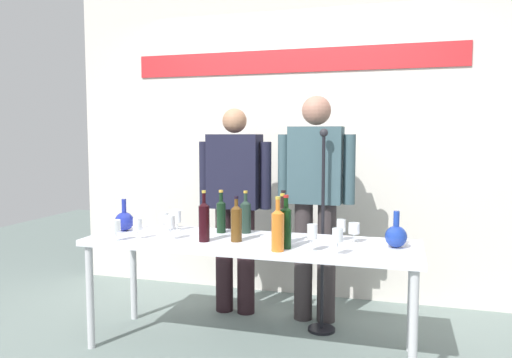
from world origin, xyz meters
name	(u,v)px	position (x,y,z in m)	size (l,w,h in m)	color
ground_plane	(250,349)	(0.00, 0.00, 0.00)	(10.00, 10.00, 0.00)	slate
back_wall	(292,126)	(0.00, 1.28, 1.50)	(4.15, 0.11, 3.00)	silver
display_table	(250,249)	(0.00, 0.00, 0.68)	(2.17, 0.65, 0.74)	silver
decanter_blue_left	(124,221)	(-0.95, 0.05, 0.81)	(0.13, 0.13, 0.23)	#202D97
decanter_blue_right	(396,236)	(0.92, 0.05, 0.81)	(0.13, 0.13, 0.23)	#1B3898
presenter_left	(235,198)	(-0.32, 0.65, 0.93)	(0.60, 0.22, 1.63)	black
presenter_right	(316,193)	(0.32, 0.65, 0.98)	(0.59, 0.22, 1.72)	#352E2F
wine_bottle_0	(286,225)	(0.28, -0.16, 0.88)	(0.07, 0.07, 0.33)	black
wine_bottle_1	(236,222)	(-0.07, -0.06, 0.87)	(0.07, 0.07, 0.29)	#563614
wine_bottle_2	(204,220)	(-0.27, -0.12, 0.88)	(0.07, 0.07, 0.33)	black
wine_bottle_3	(283,215)	(0.16, 0.27, 0.87)	(0.07, 0.07, 0.30)	#1F3721
wine_bottle_4	(221,215)	(-0.26, 0.18, 0.87)	(0.06, 0.06, 0.30)	black
wine_bottle_5	(246,215)	(-0.10, 0.22, 0.87)	(0.08, 0.08, 0.30)	#1E3128
wine_bottle_6	(278,228)	(0.25, -0.25, 0.88)	(0.08, 0.08, 0.32)	orange
wine_bottle_7	(282,224)	(0.24, -0.07, 0.87)	(0.07, 0.07, 0.32)	black
wine_glass_left_0	(174,215)	(-0.66, 0.26, 0.84)	(0.06, 0.06, 0.14)	white
wine_glass_left_1	(116,226)	(-0.83, -0.27, 0.84)	(0.06, 0.06, 0.14)	white
wine_glass_left_2	(170,222)	(-0.50, -0.13, 0.85)	(0.06, 0.06, 0.16)	white
wine_glass_left_3	(177,217)	(-0.60, 0.17, 0.84)	(0.06, 0.06, 0.15)	white
wine_glass_left_4	(138,225)	(-0.72, -0.18, 0.83)	(0.06, 0.06, 0.14)	white
wine_glass_left_5	(164,218)	(-0.67, 0.11, 0.84)	(0.07, 0.07, 0.13)	white
wine_glass_right_0	(341,226)	(0.58, 0.15, 0.84)	(0.06, 0.06, 0.14)	white
wine_glass_right_1	(312,232)	(0.45, -0.19, 0.85)	(0.06, 0.06, 0.16)	white
wine_glass_right_2	(354,229)	(0.66, 0.11, 0.83)	(0.07, 0.07, 0.13)	white
wine_glass_right_3	(337,236)	(0.60, -0.25, 0.85)	(0.06, 0.06, 0.15)	white
microphone_stand	(322,265)	(0.41, 0.45, 0.49)	(0.20, 0.20, 1.47)	black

